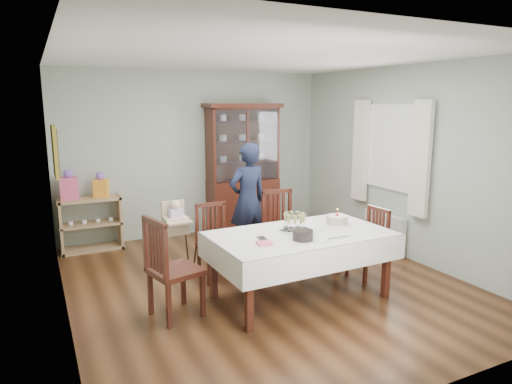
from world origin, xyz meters
TOP-DOWN VIEW (x-y plane):
  - floor at (0.00, 0.00)m, footprint 5.00×5.00m
  - room_shell at (0.00, 0.53)m, footprint 5.00×5.00m
  - dining_table at (0.16, -0.58)m, footprint 2.03×1.20m
  - china_cabinet at (0.75, 2.26)m, footprint 1.30×0.48m
  - sideboard at (-1.75, 2.28)m, footprint 0.90×0.38m
  - picture_frame at (-2.22, 0.80)m, footprint 0.04×0.48m
  - window at (2.22, 0.30)m, footprint 0.04×1.02m
  - curtain_left at (2.16, -0.32)m, footprint 0.07×0.30m
  - curtain_right at (2.16, 0.92)m, footprint 0.07×0.30m
  - radiator at (2.16, 0.30)m, footprint 0.10×0.80m
  - chair_far_left at (-0.48, 0.39)m, footprint 0.42×0.42m
  - chair_far_right at (0.49, 0.41)m, footprint 0.49×0.49m
  - chair_end_left at (-1.25, -0.41)m, footprint 0.57×0.57m
  - chair_end_right at (1.25, -0.42)m, footprint 0.42×0.42m
  - woman at (0.25, 1.00)m, footprint 0.65×0.47m
  - high_chair at (-0.82, 0.96)m, footprint 0.41×0.41m
  - champagne_tray at (0.14, -0.47)m, footprint 0.34×0.34m
  - birthday_cake at (0.73, -0.47)m, footprint 0.29×0.29m
  - plate_stack_dark at (0.04, -0.81)m, footprint 0.27×0.27m
  - plate_stack_white at (0.21, -0.85)m, footprint 0.24×0.24m
  - napkin_stack at (-0.39, -0.76)m, footprint 0.17×0.17m
  - cutlery at (-0.37, -0.59)m, footprint 0.13×0.17m
  - cake_knife at (0.41, -0.92)m, footprint 0.30×0.04m
  - gift_bag_pink at (-2.01, 2.26)m, footprint 0.26×0.19m
  - gift_bag_orange at (-1.57, 2.26)m, footprint 0.24×0.21m

SIDE VIEW (x-z plane):
  - floor at x=0.00m, z-range 0.00..0.00m
  - chair_end_right at x=1.25m, z-range -0.18..0.70m
  - chair_far_left at x=-0.48m, z-range -0.19..0.75m
  - radiator at x=2.16m, z-range 0.02..0.57m
  - chair_far_right at x=0.49m, z-range -0.21..0.81m
  - chair_end_left at x=-1.25m, z-range -0.22..0.85m
  - high_chair at x=-0.82m, z-range -0.10..0.83m
  - dining_table at x=0.16m, z-range 0.00..0.76m
  - sideboard at x=-1.75m, z-range 0.00..0.80m
  - cutlery at x=-0.37m, z-range 0.76..0.77m
  - cake_knife at x=0.41m, z-range 0.76..0.77m
  - napkin_stack at x=-0.39m, z-range 0.76..0.78m
  - plate_stack_white at x=0.21m, z-range 0.76..0.85m
  - plate_stack_dark at x=0.04m, z-range 0.76..0.86m
  - birthday_cake at x=0.73m, z-range 0.71..0.91m
  - woman at x=0.25m, z-range 0.00..1.64m
  - champagne_tray at x=0.14m, z-range 0.72..0.93m
  - gift_bag_orange at x=-1.57m, z-range 0.78..1.16m
  - gift_bag_pink at x=-2.01m, z-range 0.77..1.23m
  - china_cabinet at x=0.75m, z-range 0.04..2.21m
  - curtain_left at x=2.16m, z-range 0.67..2.23m
  - curtain_right at x=2.16m, z-range 0.67..2.23m
  - window at x=2.22m, z-range 0.94..2.16m
  - picture_frame at x=-2.22m, z-range 1.36..1.94m
  - room_shell at x=0.00m, z-range -0.80..4.20m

